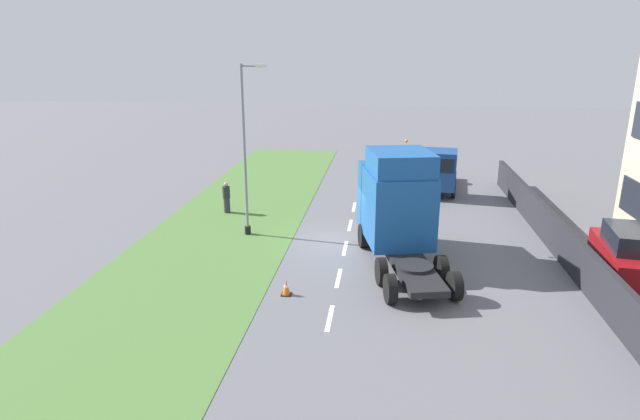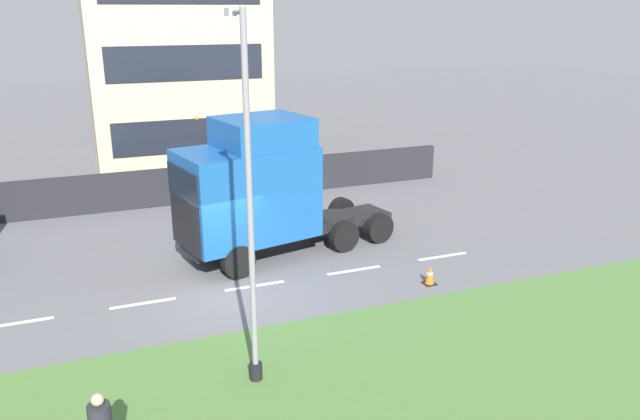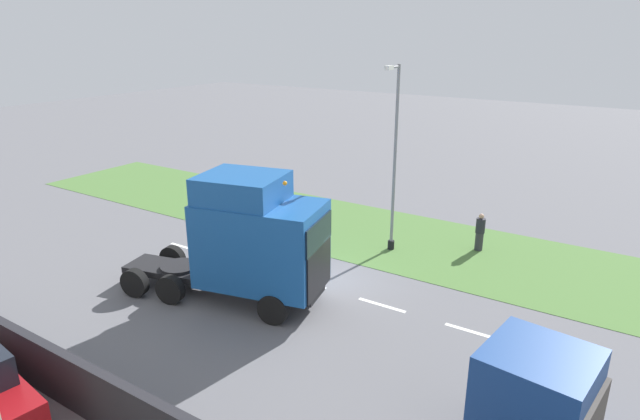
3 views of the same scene
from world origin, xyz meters
name	(u,v)px [view 1 (image 1 of 3)]	position (x,y,z in m)	size (l,w,h in m)	color
ground_plane	(346,243)	(0.00, 0.00, 0.00)	(120.00, 120.00, 0.00)	slate
grass_verge	(218,237)	(-6.00, 0.00, 0.01)	(7.00, 44.00, 0.01)	#4C7538
lane_markings	(345,248)	(0.00, -0.70, 0.00)	(0.16, 14.60, 0.00)	white
boundary_wall	(555,235)	(9.00, 0.00, 0.78)	(0.25, 24.00, 1.56)	#232328
lorry_cab	(397,204)	(2.16, -1.38, 2.31)	(4.02, 7.77, 4.72)	black
flatbed_truck	(437,171)	(4.72, 8.85, 1.47)	(2.92, 6.38, 2.78)	navy
parked_car	(627,256)	(10.72, -2.90, 1.03)	(2.31, 4.61, 2.13)	maroon
lamp_post	(247,157)	(-4.64, 0.57, 3.70)	(1.26, 0.29, 7.82)	black
pedestrian	(227,198)	(-6.69, 3.81, 0.82)	(0.39, 0.39, 1.67)	#333338
traffic_cone_lead	(286,287)	(-1.73, -5.58, 0.28)	(0.36, 0.36, 0.58)	black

